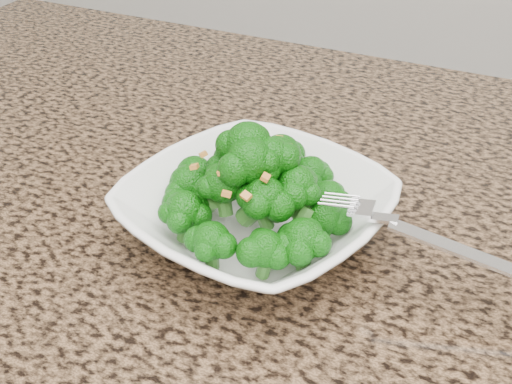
% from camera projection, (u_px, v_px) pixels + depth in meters
% --- Properties ---
extents(granite_counter, '(1.64, 1.04, 0.03)m').
position_uv_depth(granite_counter, '(382.00, 340.00, 0.50)').
color(granite_counter, brown).
rests_on(granite_counter, cabinet).
extents(bowl, '(0.27, 0.27, 0.05)m').
position_uv_depth(bowl, '(256.00, 213.00, 0.57)').
color(bowl, white).
rests_on(bowl, granite_counter).
extents(broccoli_pile, '(0.20, 0.20, 0.07)m').
position_uv_depth(broccoli_pile, '(256.00, 153.00, 0.53)').
color(broccoli_pile, '#10610B').
rests_on(broccoli_pile, bowl).
extents(garlic_topping, '(0.12, 0.12, 0.01)m').
position_uv_depth(garlic_topping, '(256.00, 113.00, 0.51)').
color(garlic_topping, orange).
rests_on(garlic_topping, broccoli_pile).
extents(fork, '(0.19, 0.05, 0.01)m').
position_uv_depth(fork, '(389.00, 220.00, 0.50)').
color(fork, silver).
rests_on(fork, bowl).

